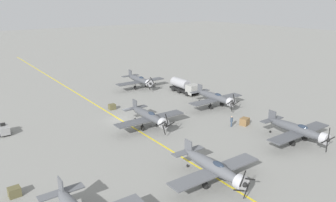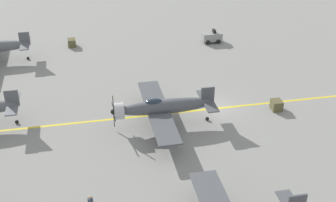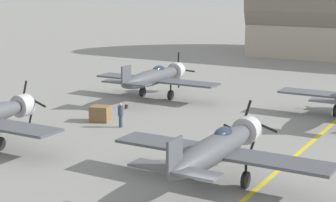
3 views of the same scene
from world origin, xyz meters
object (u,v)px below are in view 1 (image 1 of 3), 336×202
airplane_near_left (140,80)px  supply_crate_outboard (245,122)px  airplane_mid_left (215,97)px  supply_crate_mid_lane (112,107)px  airplane_far_left (298,130)px  airplane_far_center (214,167)px  ground_crew_walking (232,121)px  airplane_mid_center (149,116)px  tow_tractor (4,130)px  supply_crate_by_tanker (14,192)px  fuel_tanker (184,86)px

airplane_near_left → supply_crate_outboard: bearing=96.9°
airplane_mid_left → supply_crate_mid_lane: (16.69, -10.43, -1.50)m
airplane_near_left → supply_crate_outboard: airplane_near_left is taller
airplane_far_left → supply_crate_mid_lane: 32.94m
airplane_far_left → supply_crate_mid_lane: (14.98, -29.29, -1.50)m
airplane_far_center → ground_crew_walking: size_ratio=6.54×
ground_crew_walking → supply_crate_mid_lane: 22.76m
airplane_mid_center → airplane_mid_left: bearing=174.5°
airplane_far_center → supply_crate_outboard: (-16.70, -10.24, -1.41)m
tow_tractor → supply_crate_by_tanker: (2.30, 18.75, -0.28)m
airplane_near_left → tow_tractor: airplane_near_left is taller
airplane_near_left → airplane_far_center: 43.18m
airplane_far_left → airplane_near_left: bearing=-74.9°
airplane_far_left → tow_tractor: size_ratio=4.62×
tow_tractor → supply_crate_by_tanker: tow_tractor is taller
airplane_mid_center → fuel_tanker: 22.07m
airplane_mid_center → supply_crate_outboard: 15.85m
airplane_mid_left → ground_crew_walking: (4.82, 8.99, -1.01)m
airplane_near_left → tow_tractor: bearing=23.5°
tow_tractor → supply_crate_outboard: bearing=150.5°
tow_tractor → airplane_far_left: bearing=140.5°
airplane_near_left → ground_crew_walking: bearing=92.4°
airplane_mid_center → airplane_far_left: bearing=118.4°
supply_crate_by_tanker → airplane_far_center: bearing=151.3°
airplane_near_left → supply_crate_outboard: (-1.96, 30.34, -1.41)m
tow_tractor → fuel_tanker: bearing=-176.2°
supply_crate_mid_lane → tow_tractor: bearing=4.0°
airplane_far_center → fuel_tanker: (-20.78, -31.54, -0.50)m
airplane_mid_center → airplane_far_center: size_ratio=1.00×
airplane_mid_center → airplane_mid_left: 16.11m
supply_crate_by_tanker → ground_crew_walking: bearing=-178.9°
airplane_mid_left → airplane_mid_center: bearing=11.4°
ground_crew_walking → airplane_near_left: bearing=-90.8°
airplane_far_left → airplane_far_center: (17.44, 1.07, 0.00)m
ground_crew_walking → airplane_mid_center: bearing=-33.3°
airplane_mid_center → ground_crew_walking: airplane_mid_center is taller
airplane_mid_center → supply_crate_by_tanker: airplane_mid_center is taller
airplane_far_left → supply_crate_by_tanker: (36.25, -9.22, -1.50)m
fuel_tanker → ground_crew_walking: 21.59m
airplane_mid_left → fuel_tanker: size_ratio=1.50×
airplane_mid_center → ground_crew_walking: (-11.21, 7.36, -1.01)m
airplane_far_left → fuel_tanker: 30.66m
airplane_near_left → ground_crew_walking: 29.66m
supply_crate_by_tanker → supply_crate_mid_lane: size_ratio=1.00×
supply_crate_mid_lane → airplane_far_center: bearing=85.4°
airplane_far_left → supply_crate_by_tanker: 37.43m
ground_crew_walking → tow_tractor: bearing=-30.4°
fuel_tanker → ground_crew_walking: size_ratio=4.36×
supply_crate_by_tanker → airplane_far_left: bearing=165.7°
airplane_near_left → airplane_mid_center: airplane_mid_center is taller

